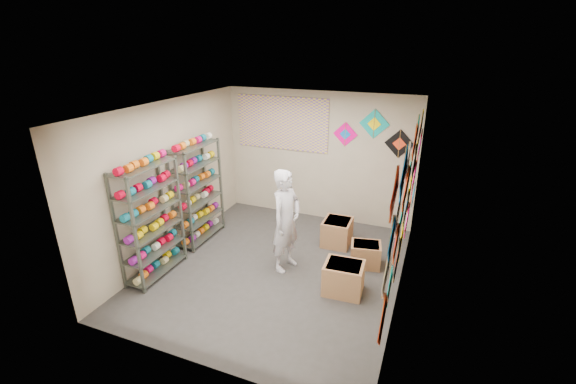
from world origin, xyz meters
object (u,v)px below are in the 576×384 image
at_px(shelf_rack_back, 198,193).
at_px(carton_b, 365,254).
at_px(shelf_rack_front, 151,221).
at_px(carton_a, 343,278).
at_px(carton_c, 337,232).
at_px(shopkeeper, 286,221).

height_order(shelf_rack_back, carton_b, shelf_rack_back).
relative_size(shelf_rack_front, carton_b, 3.81).
bearing_deg(shelf_rack_back, carton_b, 3.88).
xyz_separation_m(carton_a, carton_b, (0.17, 0.88, -0.04)).
bearing_deg(shelf_rack_front, carton_c, 39.25).
xyz_separation_m(shelf_rack_front, carton_a, (2.99, 0.63, -0.71)).
distance_m(carton_b, carton_c, 0.84).
bearing_deg(carton_c, carton_b, -41.21).
bearing_deg(carton_c, shelf_rack_back, -164.49).
relative_size(shelf_rack_front, carton_c, 3.39).
height_order(carton_a, carton_b, carton_a).
bearing_deg(shelf_rack_front, carton_a, 11.96).
xyz_separation_m(shelf_rack_front, carton_c, (2.52, 2.06, -0.71)).
distance_m(shelf_rack_front, carton_b, 3.58).
height_order(shelf_rack_front, shopkeeper, shelf_rack_front).
xyz_separation_m(shopkeeper, carton_b, (1.24, 0.56, -0.67)).
bearing_deg(shopkeeper, shelf_rack_back, 94.48).
height_order(shelf_rack_back, shopkeeper, shelf_rack_back).
height_order(shelf_rack_front, carton_b, shelf_rack_front).
distance_m(carton_a, carton_c, 1.50).
relative_size(shelf_rack_front, shelf_rack_back, 1.00).
distance_m(shelf_rack_front, shopkeeper, 2.15).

